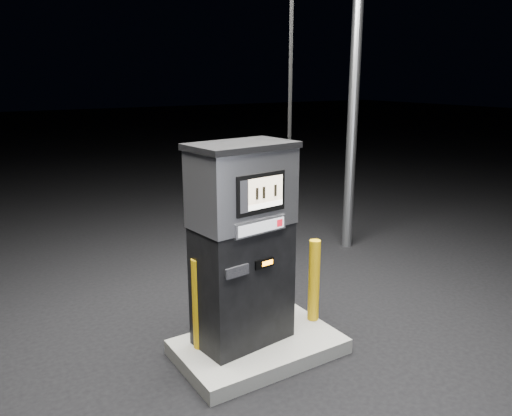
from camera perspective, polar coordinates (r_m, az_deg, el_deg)
ground at (r=5.23m, az=0.27°, el=-16.27°), size 80.00×80.00×0.00m
pump_island at (r=5.19m, az=0.27°, el=-15.56°), size 1.60×1.00×0.15m
fuel_dispenser at (r=4.76m, az=-1.52°, el=-4.05°), size 1.12×0.69×4.09m
bollard_left at (r=4.86m, az=-6.57°, el=-10.83°), size 0.12×0.12×0.91m
bollard_right at (r=5.39m, az=6.64°, el=-8.23°), size 0.16×0.16×0.90m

